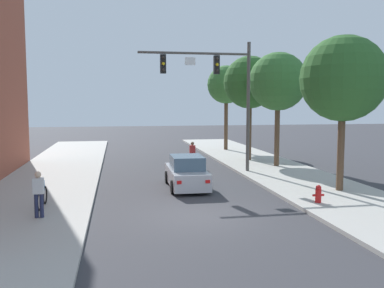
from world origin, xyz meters
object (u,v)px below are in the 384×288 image
object	(u,v)px
bicycle_leaning	(42,197)
street_tree_farthest	(226,85)
pedestrian_crossing_road	(192,153)
street_tree_third	(250,83)
traffic_signal_mast	(218,82)
pedestrian_sidewalk_left_walker	(39,192)
fire_hydrant	(318,194)
street_tree_second	(278,82)
car_lead_silver	(187,173)
street_tree_nearest	(343,79)

from	to	relation	value
bicycle_leaning	street_tree_farthest	bearing A→B (deg)	56.34
pedestrian_crossing_road	street_tree_third	distance (m)	6.58
street_tree_third	street_tree_farthest	size ratio (longest dim) A/B	1.01
traffic_signal_mast	pedestrian_sidewalk_left_walker	world-z (taller)	traffic_signal_mast
fire_hydrant	street_tree_second	world-z (taller)	street_tree_second
car_lead_silver	fire_hydrant	size ratio (longest dim) A/B	5.92
traffic_signal_mast	car_lead_silver	world-z (taller)	traffic_signal_mast
car_lead_silver	fire_hydrant	world-z (taller)	car_lead_silver
street_tree_nearest	street_tree_third	xyz separation A→B (m)	(-0.91, 10.70, 0.32)
street_tree_nearest	pedestrian_sidewalk_left_walker	bearing A→B (deg)	-169.34
bicycle_leaning	pedestrian_sidewalk_left_walker	bearing A→B (deg)	-84.54
traffic_signal_mast	street_tree_third	world-z (taller)	traffic_signal_mast
car_lead_silver	street_tree_farthest	xyz separation A→B (m)	(5.88, 14.77, 4.94)
pedestrian_sidewalk_left_walker	street_tree_second	size ratio (longest dim) A/B	0.23
car_lead_silver	street_tree_second	size ratio (longest dim) A/B	0.59
pedestrian_sidewalk_left_walker	pedestrian_crossing_road	distance (m)	13.72
car_lead_silver	street_tree_farthest	bearing A→B (deg)	68.28
street_tree_nearest	street_tree_farthest	bearing A→B (deg)	92.88
pedestrian_sidewalk_left_walker	street_tree_second	world-z (taller)	street_tree_second
car_lead_silver	fire_hydrant	bearing A→B (deg)	-44.59
pedestrian_crossing_road	fire_hydrant	world-z (taller)	pedestrian_crossing_road
street_tree_second	pedestrian_crossing_road	bearing A→B (deg)	164.74
fire_hydrant	street_tree_second	distance (m)	11.10
bicycle_leaning	street_tree_third	distance (m)	17.48
traffic_signal_mast	street_tree_nearest	distance (m)	7.45
pedestrian_sidewalk_left_walker	bicycle_leaning	distance (m)	1.59
pedestrian_sidewalk_left_walker	street_tree_nearest	size ratio (longest dim) A/B	0.23
street_tree_third	pedestrian_sidewalk_left_walker	bearing A→B (deg)	-132.24
car_lead_silver	fire_hydrant	distance (m)	6.51
street_tree_farthest	fire_hydrant	bearing A→B (deg)	-93.70
traffic_signal_mast	street_tree_farthest	bearing A→B (deg)	72.84
street_tree_nearest	fire_hydrant	bearing A→B (deg)	-135.38
street_tree_farthest	street_tree_nearest	bearing A→B (deg)	-87.12
bicycle_leaning	fire_hydrant	distance (m)	10.90
pedestrian_sidewalk_left_walker	pedestrian_crossing_road	bearing A→B (deg)	56.65
fire_hydrant	street_tree_farthest	xyz separation A→B (m)	(1.25, 19.33, 5.15)
pedestrian_crossing_road	bicycle_leaning	world-z (taller)	pedestrian_crossing_road
pedestrian_sidewalk_left_walker	street_tree_second	bearing A→B (deg)	38.20
traffic_signal_mast	street_tree_nearest	size ratio (longest dim) A/B	1.07
fire_hydrant	traffic_signal_mast	bearing A→B (deg)	105.09
street_tree_second	street_tree_farthest	xyz separation A→B (m)	(-0.81, 9.61, 0.19)
bicycle_leaning	street_tree_third	size ratio (longest dim) A/B	0.24
pedestrian_sidewalk_left_walker	street_tree_farthest	distance (m)	23.46
street_tree_second	street_tree_third	xyz separation A→B (m)	(-0.85, 3.07, 0.09)
car_lead_silver	pedestrian_crossing_road	size ratio (longest dim) A/B	2.60
pedestrian_sidewalk_left_walker	bicycle_leaning	xyz separation A→B (m)	(-0.14, 1.50, -0.52)
traffic_signal_mast	car_lead_silver	distance (m)	6.33
car_lead_silver	street_tree_farthest	distance (m)	16.65
street_tree_second	street_tree_third	world-z (taller)	street_tree_third
pedestrian_sidewalk_left_walker	street_tree_third	xyz separation A→B (m)	(11.91, 13.11, 4.49)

